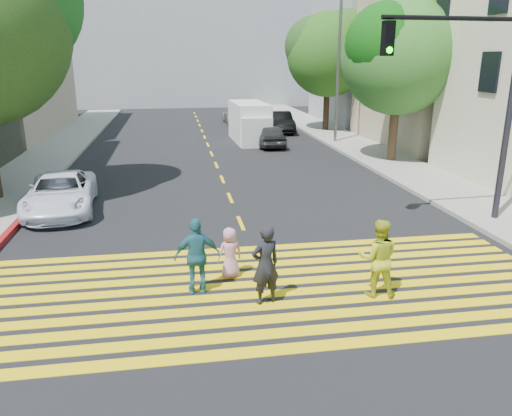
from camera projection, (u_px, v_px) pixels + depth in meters
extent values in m
plane|color=black|center=(280.00, 316.00, 10.13)|extent=(120.00, 120.00, 0.00)
cube|color=gray|center=(63.00, 145.00, 29.57)|extent=(3.00, 40.00, 0.15)
cube|color=gray|center=(382.00, 158.00, 25.59)|extent=(3.00, 60.00, 0.15)
cube|color=maroon|center=(9.00, 233.00, 14.71)|extent=(0.20, 8.00, 0.16)
cube|color=yellow|center=(294.00, 348.00, 8.99)|extent=(13.40, 0.35, 0.01)
cube|color=yellow|center=(287.00, 332.00, 9.51)|extent=(13.40, 0.35, 0.01)
cube|color=yellow|center=(281.00, 318.00, 10.03)|extent=(13.40, 0.35, 0.01)
cube|color=yellow|center=(275.00, 305.00, 10.55)|extent=(13.40, 0.35, 0.01)
cube|color=yellow|center=(271.00, 294.00, 11.07)|extent=(13.40, 0.35, 0.01)
cube|color=yellow|center=(266.00, 283.00, 11.59)|extent=(13.40, 0.35, 0.01)
cube|color=yellow|center=(262.00, 273.00, 12.11)|extent=(13.40, 0.35, 0.01)
cube|color=yellow|center=(258.00, 265.00, 12.63)|extent=(13.40, 0.35, 0.01)
cube|color=yellow|center=(255.00, 256.00, 13.15)|extent=(13.40, 0.35, 0.01)
cube|color=yellow|center=(252.00, 249.00, 13.67)|extent=(13.40, 0.35, 0.01)
cube|color=yellow|center=(241.00, 223.00, 15.79)|extent=(0.12, 1.40, 0.01)
cube|color=yellow|center=(230.00, 198.00, 18.63)|extent=(0.12, 1.40, 0.01)
cube|color=yellow|center=(222.00, 179.00, 21.46)|extent=(0.12, 1.40, 0.01)
cube|color=yellow|center=(216.00, 165.00, 24.30)|extent=(0.12, 1.40, 0.01)
cube|color=yellow|center=(212.00, 154.00, 27.13)|extent=(0.12, 1.40, 0.01)
cube|color=yellow|center=(208.00, 145.00, 29.96)|extent=(0.12, 1.40, 0.01)
cube|color=yellow|center=(205.00, 137.00, 32.80)|extent=(0.12, 1.40, 0.01)
cube|color=yellow|center=(202.00, 131.00, 35.63)|extent=(0.12, 1.40, 0.01)
cube|color=yellow|center=(200.00, 125.00, 38.46)|extent=(0.12, 1.40, 0.01)
cube|color=yellow|center=(198.00, 121.00, 41.30)|extent=(0.12, 1.40, 0.01)
cube|color=yellow|center=(196.00, 117.00, 44.13)|extent=(0.12, 1.40, 0.01)
cube|color=yellow|center=(194.00, 113.00, 46.96)|extent=(0.12, 1.40, 0.01)
cube|color=tan|center=(466.00, 58.00, 28.94)|extent=(10.00, 10.00, 10.00)
cube|color=gray|center=(388.00, 58.00, 39.33)|extent=(10.00, 10.00, 10.00)
cube|color=gray|center=(189.00, 48.00, 53.73)|extent=(30.00, 8.00, 12.00)
sphere|color=#184F18|center=(10.00, 0.00, 16.98)|extent=(5.93, 5.93, 4.85)
cylinder|color=#322213|center=(393.00, 134.00, 24.49)|extent=(0.53, 0.53, 2.88)
sphere|color=#1F6221|center=(399.00, 57.00, 23.45)|extent=(6.69, 6.69, 5.43)
sphere|color=#194416|center=(414.00, 39.00, 23.90)|extent=(5.01, 5.01, 4.07)
sphere|color=#063807|center=(386.00, 44.00, 22.74)|extent=(4.68, 4.68, 3.80)
cylinder|color=black|center=(326.00, 110.00, 34.83)|extent=(0.54, 0.54, 2.95)
sphere|color=#134A15|center=(328.00, 55.00, 33.75)|extent=(7.41, 7.41, 5.63)
sphere|color=#16330B|center=(346.00, 42.00, 33.50)|extent=(5.56, 5.56, 4.22)
sphere|color=#183811|center=(314.00, 46.00, 33.65)|extent=(5.19, 5.19, 3.94)
imported|color=black|center=(265.00, 265.00, 10.44)|extent=(0.74, 0.60, 1.75)
imported|color=#B1BC23|center=(378.00, 258.00, 10.78)|extent=(1.00, 0.87, 1.75)
imported|color=#C082A6|center=(230.00, 253.00, 11.77)|extent=(0.69, 0.55, 1.23)
imported|color=#27677A|center=(197.00, 256.00, 10.92)|extent=(1.04, 0.51, 1.73)
imported|color=white|center=(61.00, 193.00, 16.82)|extent=(2.51, 4.78, 1.29)
imported|color=#232324|center=(270.00, 135.00, 29.22)|extent=(1.69, 3.89, 1.31)
imported|color=#9F9F9F|center=(237.00, 114.00, 39.42)|extent=(2.08, 4.94, 1.43)
imported|color=black|center=(280.00, 122.00, 34.75)|extent=(1.67, 4.36, 1.42)
cube|color=white|center=(249.00, 122.00, 30.96)|extent=(2.07, 4.82, 2.38)
cube|color=silver|center=(256.00, 132.00, 29.09)|extent=(1.85, 1.20, 1.71)
cylinder|color=black|center=(242.00, 140.00, 29.46)|extent=(0.26, 0.67, 0.67)
cylinder|color=black|center=(267.00, 140.00, 29.74)|extent=(0.26, 0.67, 0.67)
cylinder|color=black|center=(233.00, 132.00, 32.67)|extent=(0.26, 0.67, 0.67)
cylinder|color=black|center=(256.00, 132.00, 32.96)|extent=(0.26, 0.67, 0.67)
cylinder|color=#22212A|center=(509.00, 119.00, 15.00)|extent=(0.20, 0.20, 6.50)
cylinder|color=black|center=(455.00, 18.00, 13.75)|extent=(4.34, 0.33, 0.13)
cube|color=black|center=(388.00, 38.00, 13.52)|extent=(0.29, 0.29, 0.91)
sphere|color=#08EF00|center=(390.00, 50.00, 13.46)|extent=(0.18, 0.18, 0.17)
cylinder|color=#585858|center=(339.00, 61.00, 29.09)|extent=(0.18, 0.18, 9.61)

